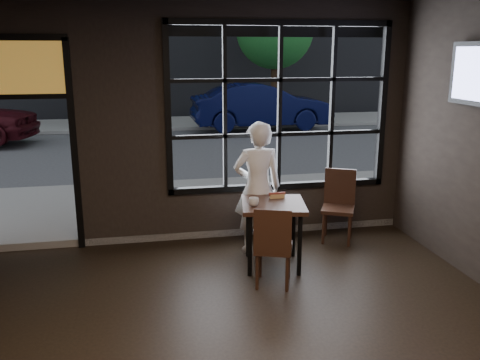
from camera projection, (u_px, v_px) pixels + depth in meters
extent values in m
cube|color=black|center=(280.00, 107.00, 6.86)|extent=(3.06, 0.12, 2.28)
cube|color=orange|center=(16.00, 67.00, 6.11)|extent=(1.20, 0.06, 0.70)
cube|color=#545456|center=(152.00, 102.00, 26.58)|extent=(60.00, 41.00, 0.04)
cube|color=black|center=(273.00, 234.00, 6.10)|extent=(0.85, 0.85, 0.80)
cube|color=black|center=(274.00, 245.00, 5.59)|extent=(0.51, 0.51, 0.93)
cube|color=black|center=(338.00, 207.00, 6.89)|extent=(0.57, 0.57, 0.98)
imported|color=white|center=(257.00, 188.00, 6.46)|extent=(0.63, 0.42, 1.70)
imported|color=silver|center=(254.00, 202.00, 5.88)|extent=(0.13, 0.13, 0.10)
imported|color=black|center=(261.00, 106.00, 16.25)|extent=(4.46, 1.64, 1.46)
cylinder|color=#332114|center=(93.00, 91.00, 17.06)|extent=(0.22, 0.22, 2.45)
sphere|color=#23752C|center=(89.00, 29.00, 16.57)|extent=(2.67, 2.67, 2.67)
cylinder|color=#332114|center=(274.00, 89.00, 18.10)|extent=(0.23, 0.23, 2.48)
sphere|color=#236F1E|center=(275.00, 30.00, 17.61)|extent=(2.70, 2.70, 2.70)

